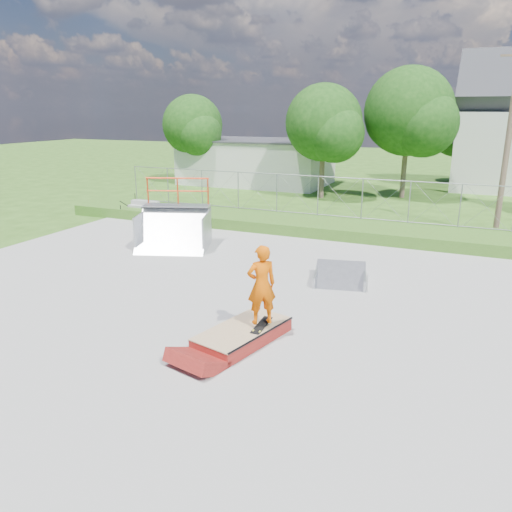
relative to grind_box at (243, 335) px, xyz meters
The scene contains 16 objects.
ground 2.50m from the grind_box, 138.46° to the left, with size 120.00×120.00×0.00m, color #2F5418.
concrete_pad 2.50m from the grind_box, 138.46° to the left, with size 20.00×16.00×0.04m, color #9C9C99.
grass_berm 11.31m from the grind_box, 99.51° to the left, with size 24.00×3.00×0.50m, color #2F5418.
grind_box is the anchor object (origin of this frame).
quarter_pipe 8.54m from the grind_box, 133.09° to the left, with size 2.60×2.20×2.60m, color #9B9DA3, non-canonical shape.
flat_bank_ramp 4.99m from the grind_box, 77.83° to the left, with size 1.54×1.65×0.47m, color #9B9DA3, non-canonical shape.
skateboard 0.49m from the grind_box, 26.97° to the left, with size 0.22×0.80×0.02m, color black.
skater 1.22m from the grind_box, 26.97° to the left, with size 0.67×0.44×1.85m, color #DB5502.
concrete_stairs 14.66m from the grind_box, 135.04° to the left, with size 1.50×1.60×0.80m, color #9C9C99, non-canonical shape.
chain_link_fence 12.36m from the grind_box, 98.74° to the left, with size 20.00×0.06×1.80m, color gray, non-canonical shape.
utility_building_flat 25.67m from the grind_box, 112.65° to the left, with size 10.00×6.00×3.00m, color beige.
utility_pole 15.26m from the grind_box, 67.59° to the left, with size 0.24×0.24×8.00m, color brown.
tree_left_near 20.23m from the grind_box, 100.52° to the left, with size 4.76×4.48×6.65m.
tree_center 21.99m from the grind_box, 87.56° to the left, with size 5.44×5.12×7.60m.
tree_left_far 25.74m from the grind_box, 122.39° to the left, with size 4.42×4.16×6.18m.
tree_back_mid 29.90m from the grind_box, 83.54° to the left, with size 4.08×3.84×5.70m.
Camera 1 is at (6.33, -11.18, 5.19)m, focal length 35.00 mm.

